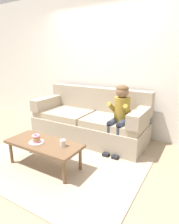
# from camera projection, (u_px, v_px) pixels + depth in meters

# --- Properties ---
(ground) EXTENTS (10.00, 10.00, 0.00)m
(ground) POSITION_uv_depth(u_px,v_px,m) (66.00, 156.00, 3.11)
(ground) COLOR #9E896B
(wall_back) EXTENTS (8.00, 0.10, 2.80)m
(wall_back) POSITION_uv_depth(u_px,v_px,m) (106.00, 63.00, 3.89)
(wall_back) COLOR silver
(wall_back) RESTS_ON ground
(area_rug) EXTENTS (2.51, 1.75, 0.01)m
(area_rug) POSITION_uv_depth(u_px,v_px,m) (56.00, 163.00, 2.91)
(area_rug) COLOR tan
(area_rug) RESTS_ON ground
(couch) EXTENTS (2.15, 0.90, 0.95)m
(couch) POSITION_uv_depth(u_px,v_px,m) (90.00, 121.00, 3.74)
(couch) COLOR tan
(couch) RESTS_ON ground
(coffee_table) EXTENTS (1.10, 0.48, 0.38)m
(coffee_table) POSITION_uv_depth(u_px,v_px,m) (44.00, 145.00, 2.73)
(coffee_table) COLOR brown
(coffee_table) RESTS_ON ground
(person_child) EXTENTS (0.34, 0.58, 1.10)m
(person_child) POSITION_uv_depth(u_px,v_px,m) (120.00, 112.00, 3.15)
(person_child) COLOR olive
(person_child) RESTS_ON ground
(plate) EXTENTS (0.21, 0.21, 0.01)m
(plate) POSITION_uv_depth(u_px,v_px,m) (37.00, 142.00, 2.70)
(plate) COLOR white
(plate) RESTS_ON coffee_table
(donut) EXTENTS (0.14, 0.14, 0.04)m
(donut) POSITION_uv_depth(u_px,v_px,m) (36.00, 141.00, 2.70)
(donut) COLOR pink
(donut) RESTS_ON plate
(donut_second) EXTENTS (0.14, 0.14, 0.04)m
(donut_second) POSITION_uv_depth(u_px,v_px,m) (36.00, 138.00, 2.69)
(donut_second) COLOR tan
(donut_second) RESTS_ON donut
(donut_third) EXTENTS (0.14, 0.14, 0.04)m
(donut_third) POSITION_uv_depth(u_px,v_px,m) (36.00, 136.00, 2.68)
(donut_third) COLOR pink
(donut_third) RESTS_ON donut_second
(mug) EXTENTS (0.08, 0.08, 0.09)m
(mug) POSITION_uv_depth(u_px,v_px,m) (63.00, 143.00, 2.59)
(mug) COLOR silver
(mug) RESTS_ON coffee_table
(toy_controller) EXTENTS (0.23, 0.09, 0.05)m
(toy_controller) POSITION_uv_depth(u_px,v_px,m) (43.00, 145.00, 3.44)
(toy_controller) COLOR #339E56
(toy_controller) RESTS_ON ground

